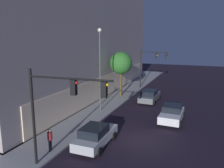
{
  "coord_description": "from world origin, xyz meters",
  "views": [
    {
      "loc": [
        -16.72,
        -4.24,
        8.19
      ],
      "look_at": [
        6.71,
        5.31,
        3.16
      ],
      "focal_mm": 35.86,
      "sensor_mm": 36.0,
      "label": 1
    }
  ],
  "objects_px": {
    "modern_building": "(43,26)",
    "car_grey": "(150,96)",
    "car_white": "(172,113)",
    "street_lamp_sidewalk": "(100,61)",
    "car_silver": "(95,136)",
    "pedestrian_waiting": "(50,138)",
    "traffic_light_near_corner": "(60,100)",
    "traffic_light_far_corner": "(151,61)",
    "sidewalk_tree": "(121,63)"
  },
  "relations": [
    {
      "from": "street_lamp_sidewalk",
      "to": "car_silver",
      "type": "distance_m",
      "value": 9.95
    },
    {
      "from": "pedestrian_waiting",
      "to": "car_silver",
      "type": "bearing_deg",
      "value": -48.18
    },
    {
      "from": "pedestrian_waiting",
      "to": "car_silver",
      "type": "relative_size",
      "value": 0.36
    },
    {
      "from": "car_grey",
      "to": "modern_building",
      "type": "bearing_deg",
      "value": 84.95
    },
    {
      "from": "pedestrian_waiting",
      "to": "traffic_light_far_corner",
      "type": "bearing_deg",
      "value": -4.55
    },
    {
      "from": "car_white",
      "to": "traffic_light_near_corner",
      "type": "bearing_deg",
      "value": 155.64
    },
    {
      "from": "car_silver",
      "to": "pedestrian_waiting",
      "type": "bearing_deg",
      "value": 131.82
    },
    {
      "from": "modern_building",
      "to": "car_grey",
      "type": "xyz_separation_m",
      "value": [
        -1.61,
        -18.19,
        -9.57
      ]
    },
    {
      "from": "traffic_light_near_corner",
      "to": "car_silver",
      "type": "distance_m",
      "value": 5.42
    },
    {
      "from": "traffic_light_far_corner",
      "to": "car_silver",
      "type": "xyz_separation_m",
      "value": [
        -21.98,
        -0.63,
        -3.88
      ]
    },
    {
      "from": "modern_building",
      "to": "car_silver",
      "type": "relative_size",
      "value": 8.41
    },
    {
      "from": "street_lamp_sidewalk",
      "to": "sidewalk_tree",
      "type": "distance_m",
      "value": 7.33
    },
    {
      "from": "modern_building",
      "to": "pedestrian_waiting",
      "type": "relative_size",
      "value": 23.18
    },
    {
      "from": "sidewalk_tree",
      "to": "car_silver",
      "type": "distance_m",
      "value": 16.1
    },
    {
      "from": "car_grey",
      "to": "traffic_light_far_corner",
      "type": "bearing_deg",
      "value": 12.24
    },
    {
      "from": "traffic_light_near_corner",
      "to": "car_grey",
      "type": "height_order",
      "value": "traffic_light_near_corner"
    },
    {
      "from": "modern_building",
      "to": "car_silver",
      "type": "distance_m",
      "value": 25.1
    },
    {
      "from": "traffic_light_far_corner",
      "to": "car_white",
      "type": "relative_size",
      "value": 1.46
    },
    {
      "from": "modern_building",
      "to": "car_silver",
      "type": "xyz_separation_m",
      "value": [
        -15.69,
        -17.1,
        -9.56
      ]
    },
    {
      "from": "modern_building",
      "to": "car_white",
      "type": "relative_size",
      "value": 8.98
    },
    {
      "from": "street_lamp_sidewalk",
      "to": "car_silver",
      "type": "relative_size",
      "value": 1.97
    },
    {
      "from": "traffic_light_near_corner",
      "to": "street_lamp_sidewalk",
      "type": "relative_size",
      "value": 0.68
    },
    {
      "from": "traffic_light_near_corner",
      "to": "traffic_light_far_corner",
      "type": "xyz_separation_m",
      "value": [
        25.84,
        0.26,
        0.08
      ]
    },
    {
      "from": "traffic_light_near_corner",
      "to": "sidewalk_tree",
      "type": "bearing_deg",
      "value": 9.18
    },
    {
      "from": "street_lamp_sidewalk",
      "to": "car_white",
      "type": "height_order",
      "value": "street_lamp_sidewalk"
    },
    {
      "from": "pedestrian_waiting",
      "to": "street_lamp_sidewalk",
      "type": "bearing_deg",
      "value": 4.08
    },
    {
      "from": "modern_building",
      "to": "street_lamp_sidewalk",
      "type": "distance_m",
      "value": 16.48
    },
    {
      "from": "pedestrian_waiting",
      "to": "modern_building",
      "type": "bearing_deg",
      "value": 38.97
    },
    {
      "from": "car_grey",
      "to": "car_silver",
      "type": "bearing_deg",
      "value": 175.58
    },
    {
      "from": "car_white",
      "to": "car_grey",
      "type": "xyz_separation_m",
      "value": [
        6.46,
        3.74,
        -0.05
      ]
    },
    {
      "from": "car_white",
      "to": "car_grey",
      "type": "height_order",
      "value": "car_white"
    },
    {
      "from": "traffic_light_near_corner",
      "to": "car_silver",
      "type": "xyz_separation_m",
      "value": [
        3.85,
        -0.36,
        -3.8
      ]
    },
    {
      "from": "car_white",
      "to": "pedestrian_waiting",
      "type": "bearing_deg",
      "value": 143.28
    },
    {
      "from": "car_grey",
      "to": "car_white",
      "type": "bearing_deg",
      "value": -149.93
    },
    {
      "from": "car_white",
      "to": "traffic_light_far_corner",
      "type": "bearing_deg",
      "value": 20.8
    },
    {
      "from": "modern_building",
      "to": "car_grey",
      "type": "distance_m",
      "value": 20.61
    },
    {
      "from": "traffic_light_near_corner",
      "to": "traffic_light_far_corner",
      "type": "height_order",
      "value": "traffic_light_far_corner"
    },
    {
      "from": "traffic_light_far_corner",
      "to": "car_white",
      "type": "xyz_separation_m",
      "value": [
        -14.37,
        -5.46,
        -3.84
      ]
    },
    {
      "from": "street_lamp_sidewalk",
      "to": "car_silver",
      "type": "bearing_deg",
      "value": -157.5
    },
    {
      "from": "modern_building",
      "to": "pedestrian_waiting",
      "type": "xyz_separation_m",
      "value": [
        -17.98,
        -14.54,
        -9.23
      ]
    },
    {
      "from": "car_white",
      "to": "car_grey",
      "type": "bearing_deg",
      "value": 30.07
    },
    {
      "from": "traffic_light_far_corner",
      "to": "car_grey",
      "type": "height_order",
      "value": "traffic_light_far_corner"
    },
    {
      "from": "modern_building",
      "to": "traffic_light_far_corner",
      "type": "distance_m",
      "value": 18.52
    },
    {
      "from": "traffic_light_near_corner",
      "to": "street_lamp_sidewalk",
      "type": "height_order",
      "value": "street_lamp_sidewalk"
    },
    {
      "from": "sidewalk_tree",
      "to": "pedestrian_waiting",
      "type": "height_order",
      "value": "sidewalk_tree"
    },
    {
      "from": "car_white",
      "to": "street_lamp_sidewalk",
      "type": "bearing_deg",
      "value": 87.77
    },
    {
      "from": "sidewalk_tree",
      "to": "car_white",
      "type": "height_order",
      "value": "sidewalk_tree"
    },
    {
      "from": "sidewalk_tree",
      "to": "car_grey",
      "type": "relative_size",
      "value": 1.32
    },
    {
      "from": "street_lamp_sidewalk",
      "to": "sidewalk_tree",
      "type": "bearing_deg",
      "value": 1.21
    },
    {
      "from": "traffic_light_near_corner",
      "to": "car_grey",
      "type": "bearing_deg",
      "value": -4.63
    }
  ]
}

